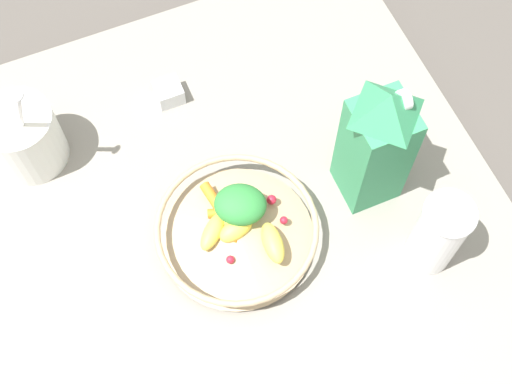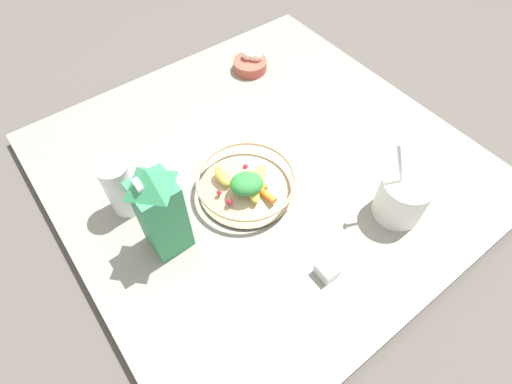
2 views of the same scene
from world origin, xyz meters
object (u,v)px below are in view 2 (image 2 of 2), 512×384
object	(u,v)px
fruit_bowl	(246,183)
milk_carton	(160,210)
garlic_bowl	(251,63)
spice_jar	(328,270)
drinking_cup	(120,186)
yogurt_tub	(403,196)

from	to	relation	value
fruit_bowl	milk_carton	distance (m)	0.24
milk_carton	garlic_bowl	size ratio (longest dim) A/B	2.39
milk_carton	spice_jar	size ratio (longest dim) A/B	5.86
milk_carton	drinking_cup	world-z (taller)	milk_carton
fruit_bowl	drinking_cup	xyz separation A→B (m)	(-0.14, -0.26, 0.05)
milk_carton	yogurt_tub	size ratio (longest dim) A/B	1.14
spice_jar	garlic_bowl	size ratio (longest dim) A/B	0.41
garlic_bowl	milk_carton	bearing A→B (deg)	-52.94
drinking_cup	spice_jar	distance (m)	0.51
fruit_bowl	yogurt_tub	xyz separation A→B (m)	(0.27, 0.25, 0.03)
fruit_bowl	milk_carton	bearing A→B (deg)	-87.96
milk_carton	yogurt_tub	distance (m)	0.55
drinking_cup	spice_jar	size ratio (longest dim) A/B	3.58
fruit_bowl	garlic_bowl	world-z (taller)	fruit_bowl
fruit_bowl	drinking_cup	bearing A→B (deg)	-118.05
spice_jar	drinking_cup	bearing A→B (deg)	-147.72
garlic_bowl	drinking_cup	bearing A→B (deg)	-65.74
fruit_bowl	drinking_cup	world-z (taller)	drinking_cup
fruit_bowl	milk_carton	xyz separation A→B (m)	(0.01, -0.23, 0.09)
yogurt_tub	drinking_cup	xyz separation A→B (m)	(-0.41, -0.51, 0.02)
garlic_bowl	fruit_bowl	bearing A→B (deg)	-37.78
garlic_bowl	spice_jar	bearing A→B (deg)	-23.48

